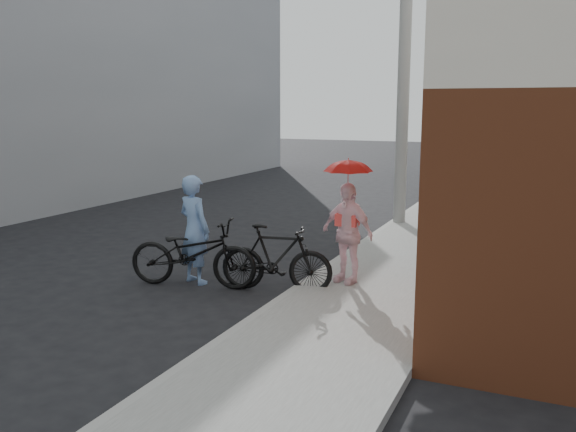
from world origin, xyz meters
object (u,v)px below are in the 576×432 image
Objects in this scene: kimono_woman at (347,233)px; bike_left at (193,253)px; planter at (457,261)px; officer at (194,229)px; utility_pole at (404,76)px; bike_right at (276,258)px.

bike_left is at bearing -141.44° from kimono_woman.
kimono_woman is at bearing -131.62° from planter.
officer is 0.85× the size of bike_left.
kimono_woman is 2.29m from planter.
officer is at bearing -146.72° from kimono_woman.
utility_pole is at bearing 117.65° from planter.
bike_left is 4.48m from planter.
planter is at bearing 66.38° from kimono_woman.
planter is at bearing -129.21° from officer.
utility_pole is at bearing 112.89° from kimono_woman.
kimono_woman is at bearing -81.21° from bike_left.
kimono_woman is (2.36, 0.64, 0.02)m from officer.
utility_pole reaches higher than officer.
planter is at bearing -59.01° from bike_right.
bike_right is 3.26m from planter.
kimono_woman is at bearing -71.28° from bike_right.
bike_left is 6.14× the size of planter.
kimono_woman is at bearing -85.11° from utility_pole.
utility_pole is 3.98× the size of officer.
bike_right is at bearing -132.01° from kimono_woman.
bike_left is at bearing -146.25° from planter.
utility_pole is 20.71× the size of planter.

